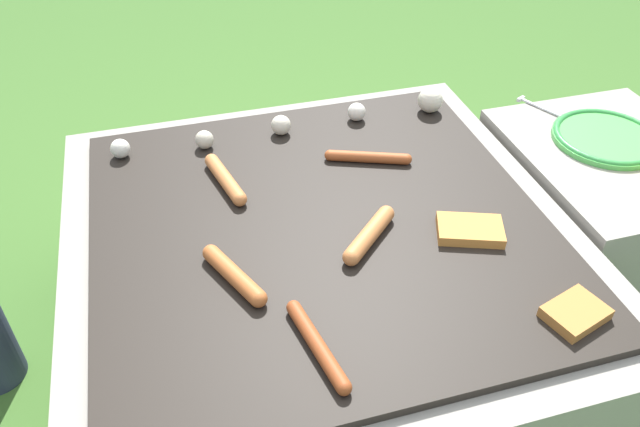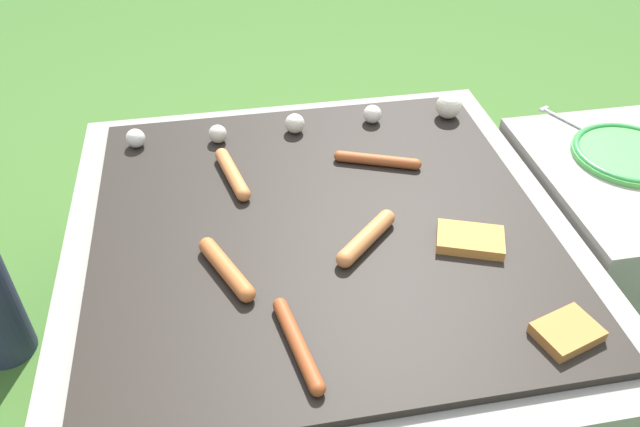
% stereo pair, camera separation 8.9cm
% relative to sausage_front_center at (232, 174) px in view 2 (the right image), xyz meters
% --- Properties ---
extents(ground_plane, '(14.00, 14.00, 0.00)m').
position_rel_sausage_front_center_xyz_m(ground_plane, '(0.15, -0.17, -0.42)').
color(ground_plane, '#3D6628').
extents(grill, '(0.96, 0.96, 0.41)m').
position_rel_sausage_front_center_xyz_m(grill, '(0.15, -0.17, -0.22)').
color(grill, gray).
rests_on(grill, ground_plane).
extents(side_ledge, '(0.41, 0.50, 0.41)m').
position_rel_sausage_front_center_xyz_m(side_ledge, '(0.85, -0.11, -0.22)').
color(side_ledge, gray).
rests_on(side_ledge, ground_plane).
extents(sausage_front_left, '(0.13, 0.13, 0.03)m').
position_rel_sausage_front_center_xyz_m(sausage_front_left, '(0.23, -0.24, 0.00)').
color(sausage_front_left, '#C6753D').
rests_on(sausage_front_left, grill).
extents(sausage_back_right, '(0.06, 0.19, 0.02)m').
position_rel_sausage_front_center_xyz_m(sausage_back_right, '(0.07, -0.46, -0.00)').
color(sausage_back_right, '#93421E').
rests_on(sausage_back_right, grill).
extents(sausage_mid_right, '(0.09, 0.16, 0.03)m').
position_rel_sausage_front_center_xyz_m(sausage_mid_right, '(-0.03, -0.28, 0.00)').
color(sausage_mid_right, '#B7602D').
rests_on(sausage_mid_right, grill).
extents(sausage_mid_left, '(0.18, 0.08, 0.02)m').
position_rel_sausage_front_center_xyz_m(sausage_mid_left, '(0.31, -0.00, -0.00)').
color(sausage_mid_left, '#A34C23').
rests_on(sausage_mid_left, grill).
extents(sausage_front_center, '(0.06, 0.18, 0.03)m').
position_rel_sausage_front_center_xyz_m(sausage_front_center, '(0.00, 0.00, 0.00)').
color(sausage_front_center, '#C6753D').
rests_on(sausage_front_center, grill).
extents(bread_slice_left, '(0.11, 0.10, 0.02)m').
position_rel_sausage_front_center_xyz_m(bread_slice_left, '(0.48, -0.51, -0.00)').
color(bread_slice_left, '#B27033').
rests_on(bread_slice_left, grill).
extents(bread_slice_right, '(0.14, 0.11, 0.02)m').
position_rel_sausage_front_center_xyz_m(bread_slice_right, '(0.41, -0.28, -0.00)').
color(bread_slice_right, '#D18438').
rests_on(bread_slice_right, grill).
extents(mushroom_row, '(0.77, 0.06, 0.06)m').
position_rel_sausage_front_center_xyz_m(mushroom_row, '(0.26, 0.16, 0.01)').
color(mushroom_row, silver).
rests_on(mushroom_row, grill).
extents(plate_colorful, '(0.24, 0.24, 0.02)m').
position_rel_sausage_front_center_xyz_m(plate_colorful, '(0.85, -0.07, -0.01)').
color(plate_colorful, '#4CB24C').
rests_on(plate_colorful, side_ledge).
extents(fork_utensil, '(0.10, 0.19, 0.01)m').
position_rel_sausage_front_center_xyz_m(fork_utensil, '(0.80, 0.07, -0.01)').
color(fork_utensil, silver).
rests_on(fork_utensil, side_ledge).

